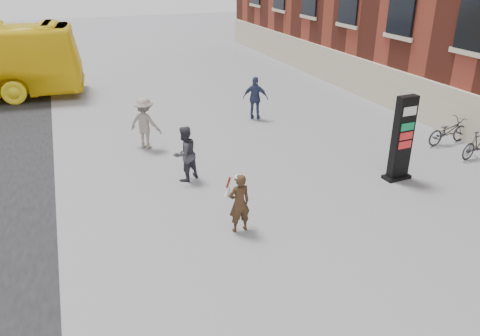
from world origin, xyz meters
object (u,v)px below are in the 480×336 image
object	(u,v)px
info_pylon	(402,139)
pedestrian_b	(145,123)
pedestrian_c	(255,98)
bike_5	(479,144)
woman	(239,202)
pedestrian_a	(185,154)
bike_6	(448,131)

from	to	relation	value
info_pylon	pedestrian_b	size ratio (longest dim) A/B	1.43
pedestrian_c	bike_5	distance (m)	8.63
woman	bike_5	bearing A→B (deg)	-175.08
info_pylon	pedestrian_c	world-z (taller)	info_pylon
pedestrian_a	pedestrian_c	bearing A→B (deg)	-159.94
bike_5	bike_6	world-z (taller)	bike_5
bike_5	pedestrian_c	bearing A→B (deg)	30.22
info_pylon	bike_6	distance (m)	4.16
pedestrian_a	bike_6	world-z (taller)	pedestrian_a
bike_5	bike_6	bearing A→B (deg)	-9.11
bike_5	pedestrian_b	bearing A→B (deg)	55.44
woman	bike_6	size ratio (longest dim) A/B	0.84
bike_6	pedestrian_b	bearing A→B (deg)	66.52
info_pylon	bike_5	size ratio (longest dim) A/B	1.61
pedestrian_b	pedestrian_c	distance (m)	5.24
pedestrian_b	pedestrian_c	size ratio (longest dim) A/B	1.03
pedestrian_b	bike_5	world-z (taller)	pedestrian_b
woman	pedestrian_c	distance (m)	9.02
woman	pedestrian_c	bearing A→B (deg)	-119.40
pedestrian_a	bike_6	bearing A→B (deg)	149.43
pedestrian_a	pedestrian_b	distance (m)	3.16
bike_6	bike_5	bearing A→B (deg)	175.29
info_pylon	bike_5	bearing A→B (deg)	3.15
info_pylon	bike_5	world-z (taller)	info_pylon
pedestrian_b	woman	bearing A→B (deg)	140.22
woman	pedestrian_c	size ratio (longest dim) A/B	0.86
pedestrian_a	pedestrian_c	size ratio (longest dim) A/B	0.95
pedestrian_c	bike_5	xyz separation A→B (m)	(5.46, -6.67, -0.41)
pedestrian_b	bike_5	bearing A→B (deg)	-165.06
pedestrian_a	bike_5	distance (m)	9.97
info_pylon	pedestrian_b	xyz separation A→B (m)	(-6.77, 5.37, -0.39)
woman	pedestrian_a	bearing A→B (deg)	-86.05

